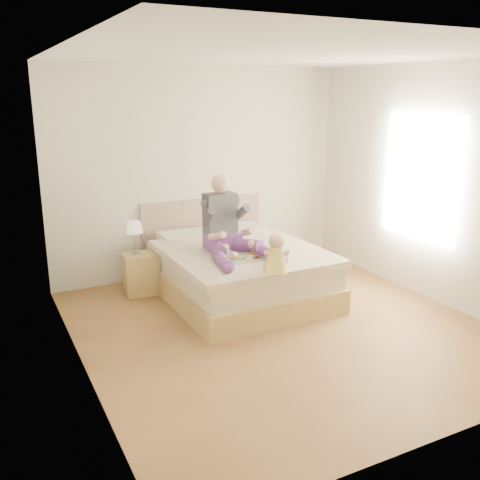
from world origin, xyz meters
name	(u,v)px	position (x,y,z in m)	size (l,w,h in m)	color
room	(292,183)	(0.08, 0.01, 1.51)	(4.02, 4.22, 2.71)	brown
bed	(235,269)	(0.00, 1.08, 0.32)	(1.70, 2.18, 1.00)	#A3874C
nightstand	(141,273)	(-1.00, 1.64, 0.24)	(0.43, 0.39, 0.49)	#A3874C
lamp	(134,229)	(-1.04, 1.69, 0.79)	(0.20, 0.20, 0.40)	silver
adult	(227,229)	(-0.19, 0.90, 0.87)	(0.76, 1.07, 0.90)	#653380
tray	(242,257)	(-0.18, 0.58, 0.64)	(0.43, 0.35, 0.12)	silver
baby	(276,256)	(-0.06, 0.04, 0.77)	(0.29, 0.36, 0.40)	#FFDC50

